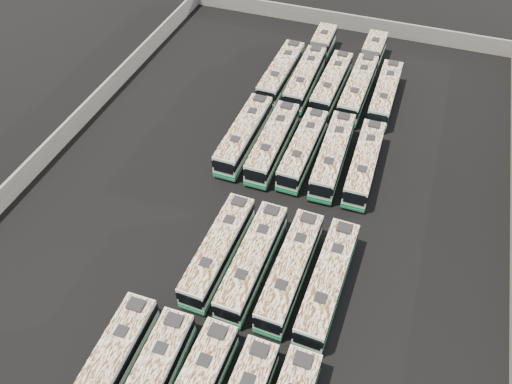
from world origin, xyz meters
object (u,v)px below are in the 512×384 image
bus_back_left (311,66)px  bus_back_center (331,84)px  bus_front_far_left (108,371)px  bus_midback_left (273,143)px  bus_back_far_left (281,73)px  bus_midfront_left (219,250)px  bus_midfront_far_right (328,282)px  bus_back_far_right (385,94)px  bus_midback_far_right (364,163)px  bus_midfront_right (290,270)px  bus_back_right (363,75)px  bus_midfront_center (252,261)px  bus_midback_center (303,149)px  bus_midback_right (333,155)px  bus_midback_far_left (244,135)px

bus_back_left → bus_back_center: bearing=-42.7°
bus_front_far_left → bus_midback_left: bus_midback_left is taller
bus_midback_left → bus_back_far_left: bearing=103.7°
bus_back_far_left → bus_back_left: size_ratio=0.66×
bus_midfront_left → bus_midfront_far_right: bus_midfront_far_right is taller
bus_midback_left → bus_back_far_right: (9.30, 12.35, -0.05)m
bus_midback_left → bus_back_left: bus_midback_left is taller
bus_midfront_far_right → bus_midback_far_right: size_ratio=1.04×
bus_front_far_left → bus_midfront_left: 12.52m
bus_back_far_left → bus_back_far_right: bus_back_far_left is taller
bus_front_far_left → bus_midfront_right: bus_front_far_left is taller
bus_back_center → bus_back_right: bearing=45.0°
bus_midfront_left → bus_back_center: bearing=84.7°
bus_midfront_left → bus_midfront_center: (3.01, -0.08, 0.02)m
bus_midfront_left → bus_midfront_far_right: 9.26m
bus_midback_center → bus_midfront_left: bearing=-101.1°
bus_midfront_far_right → bus_midback_far_right: (0.05, 14.59, -0.06)m
bus_midfront_left → bus_midback_right: (6.14, 14.56, 0.04)m
bus_midback_center → bus_midback_right: bus_midback_right is taller
bus_midfront_center → bus_midback_far_right: (6.30, 14.63, -0.03)m
bus_midfront_left → bus_midback_far_right: (9.30, 14.54, -0.01)m
bus_back_far_left → bus_midback_left: bearing=-75.2°
bus_back_far_left → bus_back_far_right: (12.33, 0.03, -0.07)m
bus_midfront_center → bus_back_center: bearing=91.0°
bus_midfront_center → bus_back_right: size_ratio=0.63×
bus_front_far_left → bus_midfront_far_right: (12.43, 12.06, 0.02)m
bus_midfront_left → bus_back_far_right: (9.27, 26.70, -0.02)m
bus_midfront_right → bus_back_far_right: 26.83m
bus_midfront_right → bus_midback_far_left: size_ratio=0.99×
bus_midfront_center → bus_midfront_right: (3.17, 0.14, 0.01)m
bus_front_far_left → bus_back_center: 39.19m
bus_front_far_left → bus_back_right: size_ratio=0.64×
bus_front_far_left → bus_back_left: bus_front_far_left is taller
bus_midfront_left → bus_back_far_right: 28.27m
bus_midfront_left → bus_midback_center: (3.10, 14.51, -0.02)m
bus_midback_center → bus_back_right: bus_back_right is taller
bus_midfront_left → bus_midback_right: size_ratio=0.97×
bus_back_far_right → bus_midback_center: bearing=-116.9°
bus_midback_far_right → bus_back_right: bus_back_right is taller
bus_front_far_left → bus_midfront_left: size_ratio=1.02×
bus_midfront_right → bus_midback_right: (-0.04, 14.50, 0.01)m
bus_midfront_center → bus_back_left: bearing=97.2°
bus_midback_center → bus_back_center: (-0.01, 12.07, 0.03)m
bus_midback_left → bus_midback_far_right: 9.34m
bus_front_far_left → bus_midback_right: size_ratio=0.99×
bus_midfront_right → bus_midback_right: bearing=91.5°
bus_midback_center → bus_back_far_right: 13.66m
bus_back_far_right → bus_midfront_center: bearing=-103.3°
bus_front_far_left → bus_midback_far_right: 29.42m
bus_midback_left → bus_back_right: 16.44m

